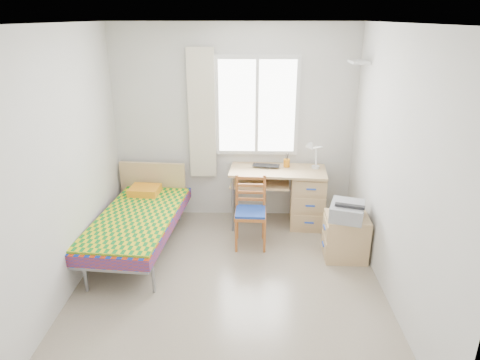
{
  "coord_description": "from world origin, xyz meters",
  "views": [
    {
      "loc": [
        0.21,
        -3.83,
        2.66
      ],
      "look_at": [
        0.11,
        0.55,
        0.97
      ],
      "focal_mm": 32.0,
      "sensor_mm": 36.0,
      "label": 1
    }
  ],
  "objects_px": {
    "desk": "(302,195)",
    "printer": "(347,210)",
    "bed": "(139,218)",
    "chair": "(251,207)",
    "cabinet": "(345,237)"
  },
  "relations": [
    {
      "from": "desk",
      "to": "printer",
      "type": "distance_m",
      "value": 0.99
    },
    {
      "from": "bed",
      "to": "chair",
      "type": "distance_m",
      "value": 1.35
    },
    {
      "from": "cabinet",
      "to": "printer",
      "type": "height_order",
      "value": "printer"
    },
    {
      "from": "chair",
      "to": "cabinet",
      "type": "distance_m",
      "value": 1.16
    },
    {
      "from": "chair",
      "to": "printer",
      "type": "bearing_deg",
      "value": -15.3
    },
    {
      "from": "cabinet",
      "to": "printer",
      "type": "xyz_separation_m",
      "value": [
        -0.02,
        -0.04,
        0.35
      ]
    },
    {
      "from": "desk",
      "to": "chair",
      "type": "height_order",
      "value": "chair"
    },
    {
      "from": "bed",
      "to": "desk",
      "type": "height_order",
      "value": "bed"
    },
    {
      "from": "bed",
      "to": "printer",
      "type": "distance_m",
      "value": 2.44
    },
    {
      "from": "desk",
      "to": "cabinet",
      "type": "relative_size",
      "value": 2.46
    },
    {
      "from": "cabinet",
      "to": "printer",
      "type": "bearing_deg",
      "value": -111.81
    },
    {
      "from": "desk",
      "to": "chair",
      "type": "relative_size",
      "value": 1.48
    },
    {
      "from": "desk",
      "to": "chair",
      "type": "xyz_separation_m",
      "value": [
        -0.68,
        -0.56,
        0.07
      ]
    },
    {
      "from": "chair",
      "to": "cabinet",
      "type": "height_order",
      "value": "chair"
    },
    {
      "from": "desk",
      "to": "cabinet",
      "type": "distance_m",
      "value": 0.96
    }
  ]
}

